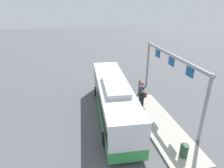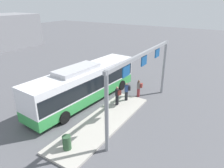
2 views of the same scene
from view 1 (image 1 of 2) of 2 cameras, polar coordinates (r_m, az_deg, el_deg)
ground_plane at (r=17.54m, az=0.41°, el=-9.16°), size 120.00×120.00×0.00m
platform_curb at (r=16.83m, az=13.64°, el=-11.16°), size 10.00×2.80×0.16m
bus_main at (r=16.62m, az=0.43°, el=-3.91°), size 11.94×3.38×3.46m
person_boarding at (r=20.97m, az=8.21°, el=-0.88°), size 0.39×0.56×1.67m
person_waiting_near at (r=19.42m, az=8.49°, el=-2.44°), size 0.54×0.61×1.67m
person_waiting_mid at (r=18.34m, az=8.99°, el=-4.12°), size 0.37×0.54×1.67m
platform_sign_gantry at (r=18.05m, az=16.74°, el=4.23°), size 10.47×0.24×5.20m
trash_bin at (r=13.92m, az=20.33°, el=-17.82°), size 0.52×0.52×0.90m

